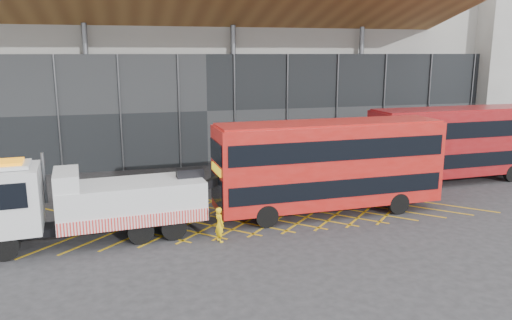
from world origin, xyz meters
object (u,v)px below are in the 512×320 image
object	(u,v)px
recovery_truck	(88,202)
bus_second	(458,141)
bus_towed	(329,163)
worker	(220,225)

from	to	relation	value
recovery_truck	bus_second	distance (m)	22.66
bus_towed	bus_second	world-z (taller)	bus_towed
recovery_truck	bus_towed	distance (m)	11.69
worker	bus_second	bearing A→B (deg)	-85.79
bus_towed	worker	world-z (taller)	bus_towed
recovery_truck	bus_towed	world-z (taller)	bus_towed
bus_second	worker	bearing A→B (deg)	-160.81
bus_second	recovery_truck	bearing A→B (deg)	-169.52
recovery_truck	bus_second	size ratio (longest dim) A/B	0.96
bus_second	worker	size ratio (longest dim) A/B	7.51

